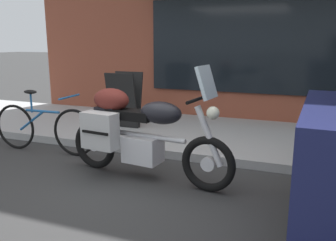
# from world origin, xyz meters

# --- Properties ---
(ground_plane) EXTENTS (80.00, 80.00, 0.00)m
(ground_plane) POSITION_xyz_m (0.00, 0.00, 0.00)
(ground_plane) COLOR #2F2F2F
(touring_motorcycle) EXTENTS (2.22, 0.63, 1.39)m
(touring_motorcycle) POSITION_xyz_m (-0.01, 0.32, 0.60)
(touring_motorcycle) COLOR black
(touring_motorcycle) RESTS_ON ground_plane
(parked_bicycle) EXTENTS (1.76, 0.48, 0.94)m
(parked_bicycle) POSITION_xyz_m (-1.75, 0.74, 0.38)
(parked_bicycle) COLOR black
(parked_bicycle) RESTS_ON ground_plane
(sandwich_board_sign) EXTENTS (0.55, 0.42, 0.98)m
(sandwich_board_sign) POSITION_xyz_m (-1.15, 2.18, 0.61)
(sandwich_board_sign) COLOR black
(sandwich_board_sign) RESTS_ON sidewalk_curb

